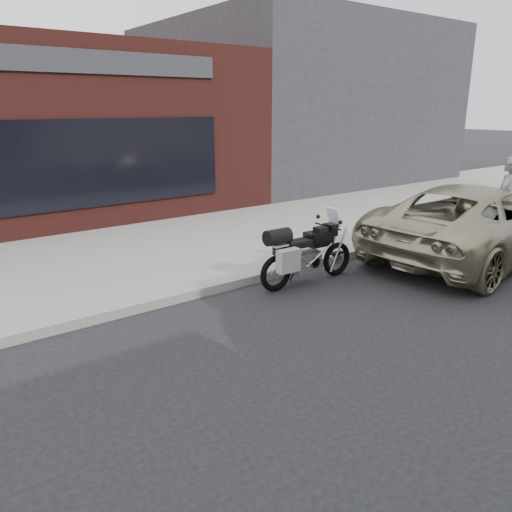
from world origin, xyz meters
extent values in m
plane|color=black|center=(0.00, 0.00, 0.00)|extent=(120.00, 120.00, 0.00)
cube|color=gray|center=(0.00, 7.00, 0.07)|extent=(44.00, 6.00, 0.15)
cube|color=black|center=(-2.00, 8.97, 1.70)|extent=(10.00, 0.08, 2.00)
cube|color=#28282D|center=(10.00, 14.00, 3.00)|extent=(10.00, 10.00, 6.00)
torus|color=black|center=(0.73, 3.53, 0.31)|extent=(0.63, 0.12, 0.62)
torus|color=black|center=(2.13, 3.50, 0.31)|extent=(0.63, 0.12, 0.62)
cube|color=#B7B7BC|center=(1.39, 3.51, 0.39)|extent=(0.52, 0.29, 0.35)
cube|color=black|center=(1.67, 3.51, 0.76)|extent=(0.47, 0.31, 0.24)
cube|color=black|center=(1.20, 3.52, 0.74)|extent=(0.52, 0.27, 0.11)
cube|color=black|center=(0.87, 3.52, 0.67)|extent=(0.28, 0.21, 0.13)
cube|color=black|center=(1.94, 3.50, 0.88)|extent=(0.17, 0.23, 0.20)
cube|color=silver|center=(2.01, 3.50, 1.12)|extent=(0.14, 0.28, 0.31)
cylinder|color=black|center=(1.88, 3.50, 0.95)|extent=(0.04, 0.65, 0.03)
cube|color=#B7B7BC|center=(0.76, 3.53, 0.80)|extent=(0.27, 0.28, 0.03)
cube|color=gray|center=(0.79, 3.28, 0.58)|extent=(0.39, 0.18, 0.37)
cylinder|color=black|center=(0.76, 3.53, 0.93)|extent=(0.45, 0.27, 0.26)
cylinder|color=#B7B7BC|center=(1.02, 3.67, 0.33)|extent=(0.52, 0.09, 0.18)
imported|color=tan|center=(5.15, 2.60, 0.75)|extent=(5.55, 2.91, 1.49)
imported|color=slate|center=(6.50, 2.75, 0.98)|extent=(0.76, 0.55, 1.95)
camera|label=1|loc=(-4.23, -2.54, 2.97)|focal=35.00mm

